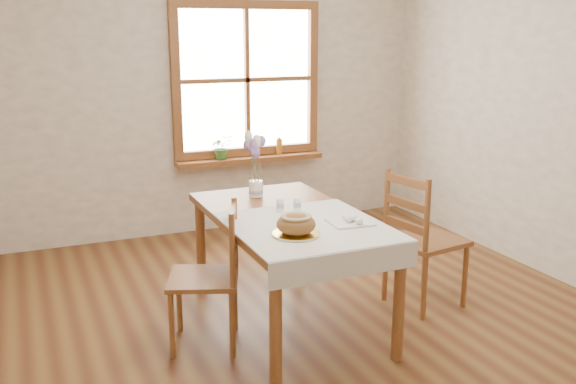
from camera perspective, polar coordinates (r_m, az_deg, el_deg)
name	(u,v)px	position (r m, az deg, el deg)	size (l,w,h in m)	color
ground	(307,339)	(4.19, 1.66, -12.96)	(5.00, 5.00, 0.00)	brown
room_walls	(309,67)	(3.73, 1.85, 11.03)	(4.60, 5.10, 2.65)	white
window	(247,80)	(6.22, -3.70, 9.92)	(1.46, 0.08, 1.46)	brown
window_sill	(250,159)	(6.26, -3.38, 2.93)	(1.46, 0.20, 0.05)	brown
dining_table	(288,227)	(4.19, 0.00, -3.11)	(0.90, 1.60, 0.75)	brown
table_linen	(308,226)	(3.90, 1.76, -3.08)	(0.91, 0.99, 0.01)	white
chair_left	(203,276)	(4.00, -7.54, -7.42)	(0.42, 0.44, 0.90)	brown
chair_right	(426,238)	(4.62, 12.21, -4.04)	(0.46, 0.48, 0.98)	brown
bread_plate	(296,234)	(3.72, 0.72, -3.76)	(0.27, 0.27, 0.01)	white
bread_loaf	(296,222)	(3.70, 0.72, -2.73)	(0.23, 0.23, 0.13)	olive
egg_napkin	(350,222)	(3.96, 5.56, -2.70)	(0.26, 0.22, 0.01)	white
eggs	(350,218)	(3.95, 5.57, -2.32)	(0.20, 0.18, 0.04)	white
salt_shaker	(280,204)	(4.19, -0.71, -1.12)	(0.05, 0.05, 0.09)	white
pepper_shaker	(297,204)	(4.20, 0.83, -1.04)	(0.05, 0.05, 0.10)	white
flower_vase	(256,190)	(4.58, -2.86, 0.19)	(0.10, 0.10, 0.11)	white
lavender_bouquet	(256,159)	(4.53, -2.90, 2.97)	(0.18, 0.18, 0.34)	#825FAA
potted_plant	(222,150)	(6.15, -5.92, 3.76)	(0.21, 0.23, 0.18)	#386B2B
amber_bottle	(279,146)	(6.35, -0.79, 4.13)	(0.06, 0.06, 0.17)	#B27120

